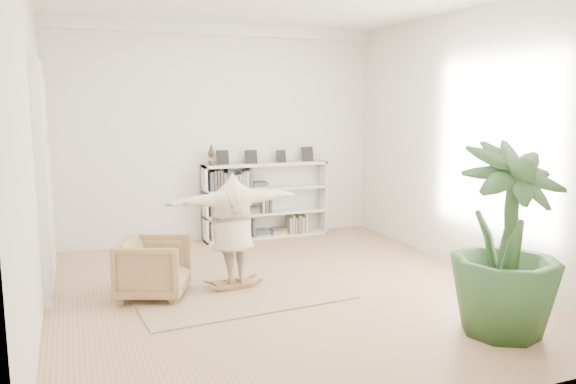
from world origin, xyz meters
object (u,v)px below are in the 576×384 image
Objects in this scene: rocker_board at (233,283)px; person at (233,226)px; armchair at (154,268)px; bookshelf at (265,201)px; houseplant at (506,240)px.

rocker_board is 0.75m from person.
armchair is 1.07m from person.
bookshelf is at bearing 58.44° from rocker_board.
houseplant is at bearing -105.34° from armchair.
rocker_board is at bearing 132.92° from houseplant.
bookshelf is 2.80m from person.
rocker_board is 0.29× the size of person.
houseplant is at bearing 128.69° from person.
rocker_board is at bearing 175.77° from person.
armchair is 0.41× the size of houseplant.
person reaches higher than rocker_board.
bookshelf is 2.85m from rocker_board.
rocker_board is (0.97, -0.05, -0.29)m from armchair.
houseplant reaches higher than armchair.
rocker_board is 0.26× the size of houseplant.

